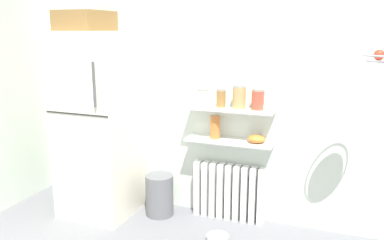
{
  "coord_description": "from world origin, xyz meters",
  "views": [
    {
      "loc": [
        1.0,
        -1.61,
        1.84
      ],
      "look_at": [
        -0.24,
        1.6,
        1.05
      ],
      "focal_mm": 37.09,
      "sensor_mm": 36.0,
      "label": 1
    }
  ],
  "objects_px": {
    "storage_jar_0": "(203,98)",
    "storage_jar_3": "(258,99)",
    "shelf_bowl": "(257,139)",
    "trash_bin": "(160,195)",
    "radiator": "(229,192)",
    "storage_jar_2": "(239,97)",
    "pet_food_bowl": "(218,238)",
    "storage_jar_1": "(221,98)",
    "vase": "(215,127)",
    "refrigerator": "(99,120)"
  },
  "relations": [
    {
      "from": "storage_jar_2",
      "to": "storage_jar_3",
      "type": "relative_size",
      "value": 1.12
    },
    {
      "from": "storage_jar_3",
      "to": "trash_bin",
      "type": "xyz_separation_m",
      "value": [
        -0.93,
        -0.14,
        -1.01
      ]
    },
    {
      "from": "refrigerator",
      "to": "pet_food_bowl",
      "type": "relative_size",
      "value": 10.1
    },
    {
      "from": "shelf_bowl",
      "to": "trash_bin",
      "type": "height_order",
      "value": "shelf_bowl"
    },
    {
      "from": "storage_jar_0",
      "to": "storage_jar_2",
      "type": "relative_size",
      "value": 0.76
    },
    {
      "from": "shelf_bowl",
      "to": "radiator",
      "type": "bearing_deg",
      "value": 173.46
    },
    {
      "from": "storage_jar_0",
      "to": "shelf_bowl",
      "type": "distance_m",
      "value": 0.63
    },
    {
      "from": "shelf_bowl",
      "to": "storage_jar_1",
      "type": "bearing_deg",
      "value": -180.0
    },
    {
      "from": "storage_jar_1",
      "to": "vase",
      "type": "bearing_deg",
      "value": 180.0
    },
    {
      "from": "radiator",
      "to": "pet_food_bowl",
      "type": "xyz_separation_m",
      "value": [
        0.03,
        -0.46,
        -0.25
      ]
    },
    {
      "from": "refrigerator",
      "to": "trash_bin",
      "type": "relative_size",
      "value": 4.81
    },
    {
      "from": "shelf_bowl",
      "to": "pet_food_bowl",
      "type": "xyz_separation_m",
      "value": [
        -0.23,
        -0.43,
        -0.83
      ]
    },
    {
      "from": "storage_jar_3",
      "to": "shelf_bowl",
      "type": "relative_size",
      "value": 1.16
    },
    {
      "from": "refrigerator",
      "to": "shelf_bowl",
      "type": "height_order",
      "value": "refrigerator"
    },
    {
      "from": "storage_jar_2",
      "to": "trash_bin",
      "type": "height_order",
      "value": "storage_jar_2"
    },
    {
      "from": "refrigerator",
      "to": "vase",
      "type": "height_order",
      "value": "refrigerator"
    },
    {
      "from": "vase",
      "to": "pet_food_bowl",
      "type": "xyz_separation_m",
      "value": [
        0.17,
        -0.43,
        -0.9
      ]
    },
    {
      "from": "storage_jar_0",
      "to": "storage_jar_1",
      "type": "distance_m",
      "value": 0.17
    },
    {
      "from": "storage_jar_0",
      "to": "refrigerator",
      "type": "bearing_deg",
      "value": -166.43
    },
    {
      "from": "shelf_bowl",
      "to": "refrigerator",
      "type": "bearing_deg",
      "value": -170.95
    },
    {
      "from": "storage_jar_2",
      "to": "trash_bin",
      "type": "relative_size",
      "value": 0.51
    },
    {
      "from": "pet_food_bowl",
      "to": "storage_jar_0",
      "type": "bearing_deg",
      "value": 124.33
    },
    {
      "from": "radiator",
      "to": "storage_jar_2",
      "type": "height_order",
      "value": "storage_jar_2"
    },
    {
      "from": "radiator",
      "to": "pet_food_bowl",
      "type": "relative_size",
      "value": 3.51
    },
    {
      "from": "shelf_bowl",
      "to": "vase",
      "type": "bearing_deg",
      "value": 180.0
    },
    {
      "from": "refrigerator",
      "to": "storage_jar_3",
      "type": "xyz_separation_m",
      "value": [
        1.53,
        0.24,
        0.27
      ]
    },
    {
      "from": "radiator",
      "to": "trash_bin",
      "type": "relative_size",
      "value": 1.67
    },
    {
      "from": "radiator",
      "to": "shelf_bowl",
      "type": "xyz_separation_m",
      "value": [
        0.26,
        -0.03,
        0.58
      ]
    },
    {
      "from": "radiator",
      "to": "storage_jar_2",
      "type": "bearing_deg",
      "value": -19.07
    },
    {
      "from": "pet_food_bowl",
      "to": "storage_jar_2",
      "type": "bearing_deg",
      "value": 82.91
    },
    {
      "from": "storage_jar_0",
      "to": "radiator",
      "type": "bearing_deg",
      "value": 6.57
    },
    {
      "from": "vase",
      "to": "refrigerator",
      "type": "bearing_deg",
      "value": -167.82
    },
    {
      "from": "refrigerator",
      "to": "radiator",
      "type": "relative_size",
      "value": 2.88
    },
    {
      "from": "storage_jar_0",
      "to": "storage_jar_3",
      "type": "height_order",
      "value": "storage_jar_3"
    },
    {
      "from": "shelf_bowl",
      "to": "trash_bin",
      "type": "relative_size",
      "value": 0.39
    },
    {
      "from": "trash_bin",
      "to": "radiator",
      "type": "bearing_deg",
      "value": 14.22
    },
    {
      "from": "storage_jar_3",
      "to": "shelf_bowl",
      "type": "distance_m",
      "value": 0.37
    },
    {
      "from": "storage_jar_1",
      "to": "shelf_bowl",
      "type": "distance_m",
      "value": 0.5
    },
    {
      "from": "radiator",
      "to": "trash_bin",
      "type": "height_order",
      "value": "radiator"
    },
    {
      "from": "refrigerator",
      "to": "shelf_bowl",
      "type": "relative_size",
      "value": 12.19
    },
    {
      "from": "storage_jar_3",
      "to": "storage_jar_0",
      "type": "bearing_deg",
      "value": 180.0
    },
    {
      "from": "storage_jar_1",
      "to": "vase",
      "type": "xyz_separation_m",
      "value": [
        -0.05,
        0.0,
        -0.28
      ]
    },
    {
      "from": "refrigerator",
      "to": "trash_bin",
      "type": "distance_m",
      "value": 0.96
    },
    {
      "from": "radiator",
      "to": "pet_food_bowl",
      "type": "height_order",
      "value": "radiator"
    },
    {
      "from": "shelf_bowl",
      "to": "pet_food_bowl",
      "type": "height_order",
      "value": "shelf_bowl"
    },
    {
      "from": "radiator",
      "to": "storage_jar_2",
      "type": "xyz_separation_m",
      "value": [
        0.09,
        -0.03,
        0.95
      ]
    },
    {
      "from": "shelf_bowl",
      "to": "trash_bin",
      "type": "bearing_deg",
      "value": -171.45
    },
    {
      "from": "storage_jar_2",
      "to": "vase",
      "type": "distance_m",
      "value": 0.38
    },
    {
      "from": "storage_jar_3",
      "to": "trash_bin",
      "type": "distance_m",
      "value": 1.38
    },
    {
      "from": "storage_jar_2",
      "to": "refrigerator",
      "type": "bearing_deg",
      "value": -169.81
    }
  ]
}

